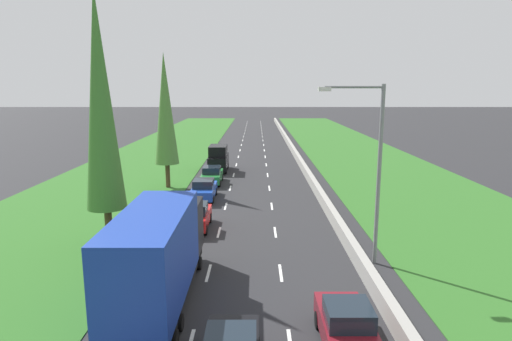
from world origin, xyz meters
TOP-DOWN VIEW (x-y plane):
  - ground_plane at (0.00, 60.00)m, footprint 300.00×300.00m
  - grass_verge_left at (-12.65, 60.00)m, footprint 14.00×140.00m
  - grass_verge_right at (14.35, 60.00)m, footprint 14.00×140.00m
  - median_barrier at (5.70, 60.00)m, footprint 0.44×120.00m
  - lane_markings at (0.00, 60.00)m, footprint 3.64×116.00m
  - blue_box_truck_left_lane at (-3.37, 17.94)m, footprint 2.46×9.40m
  - red_hatchback_left_lane at (-3.29, 27.70)m, footprint 1.74×3.90m
  - blue_sedan_left_lane at (-3.64, 35.15)m, footprint 1.82×4.50m
  - green_sedan_left_lane at (-3.57, 40.96)m, footprint 1.82×4.50m
  - maroon_hatchback_right_lane at (3.63, 14.85)m, footprint 1.74×3.90m
  - black_van_left_lane at (-3.48, 47.09)m, footprint 1.96×4.90m
  - poplar_tree_second at (-7.78, 24.80)m, footprint 2.15×2.15m
  - poplar_tree_third at (-7.36, 39.31)m, footprint 2.10×2.10m
  - street_light_mast at (6.26, 22.20)m, footprint 3.20×0.28m

SIDE VIEW (x-z plane):
  - ground_plane at x=0.00m, z-range 0.00..0.00m
  - lane_markings at x=0.00m, z-range 0.00..0.01m
  - grass_verge_left at x=-12.65m, z-range 0.00..0.04m
  - grass_verge_right at x=14.35m, z-range 0.00..0.04m
  - median_barrier at x=5.70m, z-range 0.00..0.85m
  - blue_sedan_left_lane at x=-3.64m, z-range -0.01..1.63m
  - green_sedan_left_lane at x=-3.57m, z-range -0.01..1.63m
  - red_hatchback_left_lane at x=-3.29m, z-range -0.02..1.70m
  - maroon_hatchback_right_lane at x=3.63m, z-range -0.02..1.70m
  - black_van_left_lane at x=-3.48m, z-range -0.01..2.81m
  - blue_box_truck_left_lane at x=-3.37m, z-range 0.09..4.27m
  - street_light_mast at x=6.26m, z-range 0.73..9.73m
  - poplar_tree_third at x=-7.36m, z-range 1.05..12.93m
  - poplar_tree_second at x=-7.78m, z-range 1.05..15.19m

